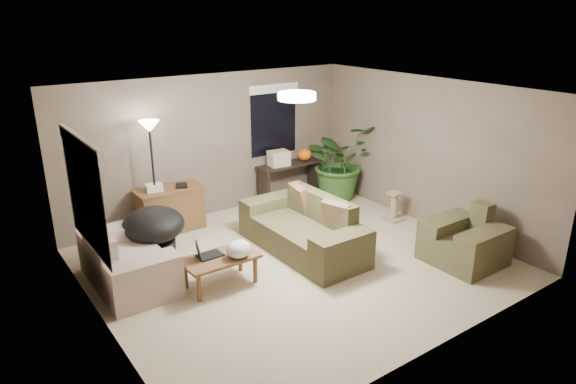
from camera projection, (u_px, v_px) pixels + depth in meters
room_shell at (296, 182)px, 7.11m from camera, size 5.50×5.50×5.50m
main_sofa at (304, 232)px, 7.86m from camera, size 0.95×2.20×0.85m
throw_pillows at (318, 207)px, 7.88m from camera, size 0.34×1.39×0.47m
loveseat at (126, 264)px, 6.86m from camera, size 0.90×1.60×0.85m
armchair at (465, 243)px, 7.48m from camera, size 0.95×1.00×0.85m
coffee_table at (220, 261)px, 6.81m from camera, size 1.00×0.55×0.42m
laptop at (205, 253)px, 6.76m from camera, size 0.40×0.24×0.24m
plastic_bag at (239, 249)px, 6.75m from camera, size 0.39×0.37×0.24m
desk at (171, 209)px, 8.53m from camera, size 1.10×0.50×0.75m
desk_papers at (160, 187)px, 8.30m from camera, size 0.71×0.30×0.12m
console_table at (290, 179)px, 9.88m from camera, size 1.30×0.40×0.75m
pumpkin at (304, 155)px, 9.93m from camera, size 0.32×0.32×0.23m
cardboard_box at (279, 158)px, 9.59m from camera, size 0.40×0.32×0.28m
papasan_chair at (154, 230)px, 7.51m from camera, size 1.06×1.06×0.80m
floor_lamp at (150, 140)px, 7.95m from camera, size 0.32×0.32×1.91m
ceiling_fixture at (297, 96)px, 6.71m from camera, size 0.50×0.50×0.10m
houseplant at (339, 169)px, 9.98m from camera, size 1.35×1.50×1.17m
cat_scratching_post at (394, 208)px, 9.04m from camera, size 0.32×0.32×0.50m
window_left at (82, 175)px, 5.67m from camera, size 0.05×1.56×1.33m
window_back at (274, 108)px, 9.54m from camera, size 1.06×0.05×1.33m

